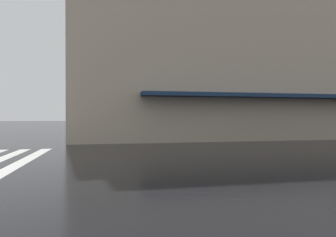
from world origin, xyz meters
TOP-DOWN VIEW (x-y plane):
  - haussmann_block_corner at (21.63, -17.12)m, footprint 19.46×28.87m

SIDE VIEW (x-z plane):
  - haussmann_block_corner at x=21.63m, z-range -0.26..24.27m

